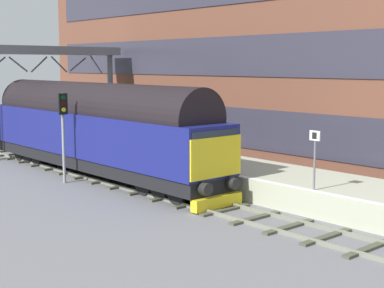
# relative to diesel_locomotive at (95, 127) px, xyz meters

# --- Properties ---
(ground_plane) EXTENTS (140.00, 140.00, 0.00)m
(ground_plane) POSITION_rel_diesel_locomotive_xyz_m (-0.00, -4.52, -2.48)
(ground_plane) COLOR slate
(ground_plane) RESTS_ON ground
(track_main) EXTENTS (2.50, 60.00, 0.15)m
(track_main) POSITION_rel_diesel_locomotive_xyz_m (-0.00, -4.52, -2.42)
(track_main) COLOR slate
(track_main) RESTS_ON ground
(station_platform) EXTENTS (4.00, 44.00, 1.01)m
(station_platform) POSITION_rel_diesel_locomotive_xyz_m (3.60, -4.52, -1.98)
(station_platform) COLOR #AEB199
(station_platform) RESTS_ON ground
(station_building) EXTENTS (4.46, 33.95, 15.49)m
(station_building) POSITION_rel_diesel_locomotive_xyz_m (9.77, 0.21, 5.27)
(station_building) COLOR brown
(station_building) RESTS_ON ground
(diesel_locomotive) EXTENTS (2.74, 17.64, 4.68)m
(diesel_locomotive) POSITION_rel_diesel_locomotive_xyz_m (0.00, 0.00, 0.00)
(diesel_locomotive) COLOR black
(diesel_locomotive) RESTS_ON ground
(signal_post_mid) EXTENTS (0.44, 0.22, 4.24)m
(signal_post_mid) POSITION_rel_diesel_locomotive_xyz_m (-1.94, -0.33, 0.26)
(signal_post_mid) COLOR gray
(signal_post_mid) RESTS_ON ground
(platform_number_sign) EXTENTS (0.10, 0.44, 2.18)m
(platform_number_sign) POSITION_rel_diesel_locomotive_xyz_m (1.87, -11.83, -0.04)
(platform_number_sign) COLOR slate
(platform_number_sign) RESTS_ON station_platform
(waiting_passenger) EXTENTS (0.44, 0.48, 1.64)m
(waiting_passenger) POSITION_rel_diesel_locomotive_xyz_m (3.33, 0.87, -0.49)
(waiting_passenger) COLOR #373234
(waiting_passenger) RESTS_ON station_platform
(overhead_footbridge) EXTENTS (9.30, 2.00, 6.66)m
(overhead_footbridge) POSITION_rel_diesel_locomotive_xyz_m (2.05, 8.41, 3.44)
(overhead_footbridge) COLOR slate
(overhead_footbridge) RESTS_ON ground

